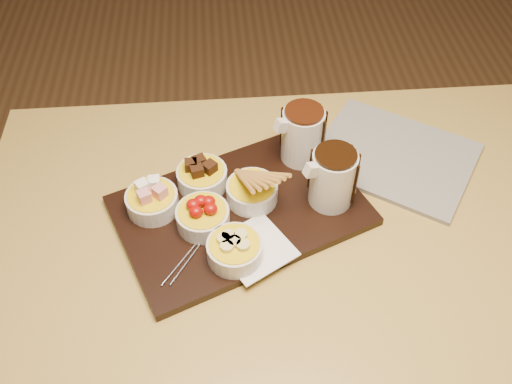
{
  "coord_description": "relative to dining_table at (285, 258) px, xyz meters",
  "views": [
    {
      "loc": [
        -0.11,
        -0.67,
        1.6
      ],
      "look_at": [
        -0.06,
        0.04,
        0.81
      ],
      "focal_mm": 40.0,
      "sensor_mm": 36.0,
      "label": 1
    }
  ],
  "objects": [
    {
      "name": "pitcher_dark_chocolate",
      "position": [
        0.09,
        0.05,
        0.18
      ],
      "size": [
        0.11,
        0.11,
        0.12
      ],
      "primitive_type": "cylinder",
      "rotation": [
        0.0,
        0.0,
        0.39
      ],
      "color": "silver",
      "rests_on": "serving_board"
    },
    {
      "name": "napkin",
      "position": [
        -0.07,
        -0.06,
        0.12
      ],
      "size": [
        0.16,
        0.16,
        0.0
      ],
      "primitive_type": "cube",
      "rotation": [
        0.0,
        0.0,
        0.53
      ],
      "color": "white",
      "rests_on": "serving_board"
    },
    {
      "name": "bowl_cake",
      "position": [
        -0.16,
        0.11,
        0.14
      ],
      "size": [
        0.1,
        0.1,
        0.04
      ],
      "primitive_type": "cylinder",
      "color": "beige",
      "rests_on": "serving_board"
    },
    {
      "name": "bowl_strawberries",
      "position": [
        -0.16,
        0.01,
        0.14
      ],
      "size": [
        0.1,
        0.1,
        0.04
      ],
      "primitive_type": "cylinder",
      "color": "beige",
      "rests_on": "serving_board"
    },
    {
      "name": "pitcher_milk_chocolate",
      "position": [
        0.05,
        0.17,
        0.18
      ],
      "size": [
        0.11,
        0.11,
        0.12
      ],
      "primitive_type": "cylinder",
      "rotation": [
        0.0,
        0.0,
        0.39
      ],
      "color": "silver",
      "rests_on": "serving_board"
    },
    {
      "name": "serving_board",
      "position": [
        -0.09,
        0.04,
        0.11
      ],
      "size": [
        0.54,
        0.45,
        0.02
      ],
      "primitive_type": "cube",
      "rotation": [
        0.0,
        0.0,
        0.39
      ],
      "color": "black",
      "rests_on": "dining_table"
    },
    {
      "name": "bowl_biscotti",
      "position": [
        -0.06,
        0.06,
        0.14
      ],
      "size": [
        0.1,
        0.1,
        0.04
      ],
      "primitive_type": "cylinder",
      "color": "beige",
      "rests_on": "serving_board"
    },
    {
      "name": "bowl_marshmallows",
      "position": [
        -0.25,
        0.05,
        0.14
      ],
      "size": [
        0.1,
        0.1,
        0.04
      ],
      "primitive_type": "cylinder",
      "color": "beige",
      "rests_on": "serving_board"
    },
    {
      "name": "newspaper",
      "position": [
        0.25,
        0.17,
        0.1
      ],
      "size": [
        0.4,
        0.39,
        0.01
      ],
      "primitive_type": "cube",
      "rotation": [
        0.0,
        0.0,
        -0.6
      ],
      "color": "beige",
      "rests_on": "dining_table"
    },
    {
      "name": "fondue_skewers",
      "position": [
        -0.16,
        -0.02,
        0.12
      ],
      "size": [
        0.23,
        0.18,
        0.01
      ],
      "primitive_type": null,
      "rotation": [
        0.0,
        0.0,
        -0.62
      ],
      "color": "silver",
      "rests_on": "serving_board"
    },
    {
      "name": "dining_table",
      "position": [
        0.0,
        0.0,
        0.0
      ],
      "size": [
        1.2,
        0.8,
        0.75
      ],
      "color": "#A88B3E",
      "rests_on": "ground"
    },
    {
      "name": "bowl_bananas",
      "position": [
        -0.1,
        -0.07,
        0.14
      ],
      "size": [
        0.1,
        0.1,
        0.04
      ],
      "primitive_type": "cylinder",
      "color": "beige",
      "rests_on": "serving_board"
    }
  ]
}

